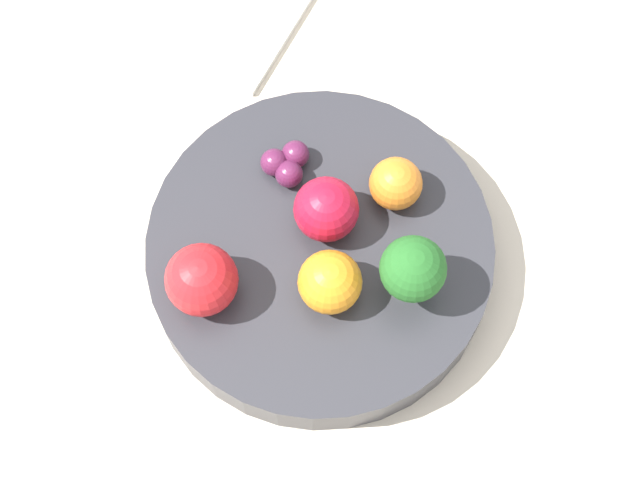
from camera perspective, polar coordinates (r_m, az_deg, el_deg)
The scene contains 9 objects.
ground_plane at distance 0.79m, azimuth -0.00°, elevation -1.78°, with size 6.00×6.00×0.00m, color gray.
table_surface at distance 0.78m, azimuth -0.00°, elevation -1.54°, with size 1.20×1.20×0.02m.
bowl at distance 0.76m, azimuth -0.00°, elevation -0.80°, with size 0.24×0.24×0.04m.
broccoli at distance 0.70m, azimuth 4.97°, elevation -1.60°, with size 0.04×0.04×0.06m.
apple_red at distance 0.72m, azimuth 0.63°, elevation 1.58°, with size 0.05×0.05×0.05m.
apple_green at distance 0.71m, azimuth -6.34°, elevation -2.12°, with size 0.05×0.05×0.05m.
orange_front at distance 0.71m, azimuth 0.53°, elevation -2.26°, with size 0.04×0.04×0.04m.
orange_back at distance 0.74m, azimuth 4.06°, elevation 3.02°, with size 0.04×0.04×0.04m.
grape_cluster at distance 0.75m, azimuth -1.81°, elevation 4.10°, with size 0.03×0.04×0.02m.
Camera 1 is at (-0.06, 0.26, 0.75)m, focal length 60.00 mm.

